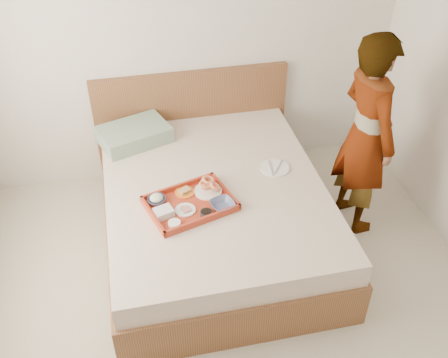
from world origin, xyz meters
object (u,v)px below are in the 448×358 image
tray (190,203)px  dinner_plate (275,168)px  bed (215,212)px  person (366,136)px

tray → dinner_plate: tray is taller
bed → tray: tray is taller
tray → dinner_plate: 0.75m
dinner_plate → person: bearing=-7.8°
person → tray: bearing=90.0°
dinner_plate → person: 0.70m
bed → person: size_ratio=1.27×
tray → person: person is taller
dinner_plate → person: (0.65, -0.09, 0.25)m
bed → dinner_plate: dinner_plate is taller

